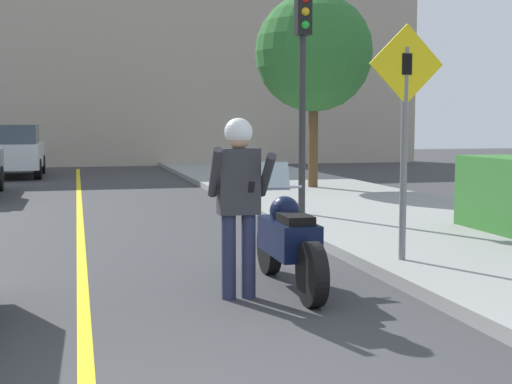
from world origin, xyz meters
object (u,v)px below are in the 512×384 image
at_px(motorcycle, 288,241).
at_px(crossing_sign, 405,119).
at_px(traffic_light, 303,60).
at_px(person_biker, 239,188).
at_px(parked_car_white, 13,150).
at_px(street_tree, 314,53).

height_order(motorcycle, crossing_sign, crossing_sign).
distance_m(motorcycle, traffic_light, 5.60).
height_order(crossing_sign, traffic_light, traffic_light).
bearing_deg(person_biker, crossing_sign, 20.40).
distance_m(crossing_sign, parked_car_white, 17.61).
bearing_deg(motorcycle, person_biker, -152.74).
relative_size(motorcycle, traffic_light, 0.56).
xyz_separation_m(person_biker, street_tree, (4.19, 10.13, 2.35)).
xyz_separation_m(crossing_sign, parked_car_white, (-5.67, 16.64, -0.91)).
bearing_deg(crossing_sign, street_tree, 77.56).
bearing_deg(traffic_light, motorcycle, -109.45).
distance_m(motorcycle, crossing_sign, 2.05).
bearing_deg(person_biker, parked_car_white, 101.45).
bearing_deg(motorcycle, street_tree, 69.90).
xyz_separation_m(person_biker, crossing_sign, (2.13, 0.79, 0.67)).
bearing_deg(crossing_sign, person_biker, -159.60).
xyz_separation_m(street_tree, parked_car_white, (-7.72, 7.31, -2.59)).
relative_size(motorcycle, crossing_sign, 0.80).
distance_m(person_biker, street_tree, 11.21).
distance_m(motorcycle, parked_car_white, 17.62).
height_order(crossing_sign, parked_car_white, crossing_sign).
xyz_separation_m(motorcycle, person_biker, (-0.60, -0.31, 0.60)).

